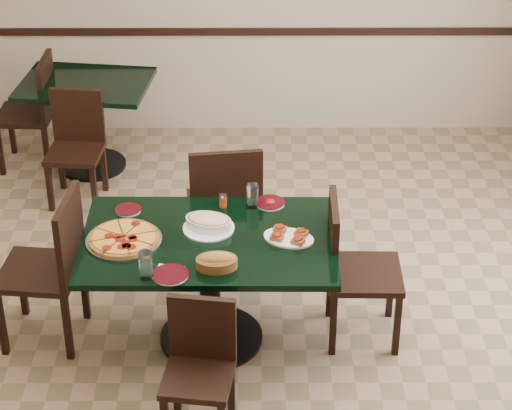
{
  "coord_description": "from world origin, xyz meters",
  "views": [
    {
      "loc": [
        0.09,
        -5.11,
        3.93
      ],
      "look_at": [
        0.11,
        0.0,
        0.86
      ],
      "focal_mm": 70.0,
      "sensor_mm": 36.0,
      "label": 1
    }
  ],
  "objects_px": {
    "back_chair_left": "(35,106)",
    "lasagna_casserole": "(208,222)",
    "chair_far": "(225,203)",
    "back_chair_near": "(76,141)",
    "main_table": "(209,264)",
    "back_table": "(87,108)",
    "bruschetta_platter": "(289,236)",
    "chair_right": "(351,263)",
    "bread_basket": "(217,261)",
    "chair_near": "(200,361)",
    "pepperoni_pizza": "(124,238)",
    "chair_left": "(53,261)"
  },
  "relations": [
    {
      "from": "main_table",
      "to": "back_chair_left",
      "type": "height_order",
      "value": "back_chair_left"
    },
    {
      "from": "chair_right",
      "to": "bread_basket",
      "type": "height_order",
      "value": "chair_right"
    },
    {
      "from": "back_table",
      "to": "bread_basket",
      "type": "relative_size",
      "value": 4.42
    },
    {
      "from": "lasagna_casserole",
      "to": "bruschetta_platter",
      "type": "bearing_deg",
      "value": 3.32
    },
    {
      "from": "main_table",
      "to": "back_chair_near",
      "type": "bearing_deg",
      "value": 121.35
    },
    {
      "from": "back_chair_left",
      "to": "lasagna_casserole",
      "type": "bearing_deg",
      "value": 35.99
    },
    {
      "from": "main_table",
      "to": "back_chair_near",
      "type": "relative_size",
      "value": 1.76
    },
    {
      "from": "bread_basket",
      "to": "bruschetta_platter",
      "type": "relative_size",
      "value": 0.68
    },
    {
      "from": "lasagna_casserole",
      "to": "chair_near",
      "type": "bearing_deg",
      "value": -74.82
    },
    {
      "from": "main_table",
      "to": "lasagna_casserole",
      "type": "height_order",
      "value": "lasagna_casserole"
    },
    {
      "from": "back_chair_near",
      "to": "lasagna_casserole",
      "type": "xyz_separation_m",
      "value": [
        1.07,
        -1.68,
        0.32
      ]
    },
    {
      "from": "back_chair_left",
      "to": "bread_basket",
      "type": "height_order",
      "value": "back_chair_left"
    },
    {
      "from": "main_table",
      "to": "lasagna_casserole",
      "type": "distance_m",
      "value": 0.25
    },
    {
      "from": "main_table",
      "to": "lasagna_casserole",
      "type": "bearing_deg",
      "value": 92.15
    },
    {
      "from": "pepperoni_pizza",
      "to": "chair_near",
      "type": "bearing_deg",
      "value": -56.71
    },
    {
      "from": "chair_left",
      "to": "back_table",
      "type": "bearing_deg",
      "value": -170.9
    },
    {
      "from": "bruschetta_platter",
      "to": "back_chair_left",
      "type": "bearing_deg",
      "value": 151.26
    },
    {
      "from": "main_table",
      "to": "back_table",
      "type": "relative_size",
      "value": 1.39
    },
    {
      "from": "main_table",
      "to": "back_chair_near",
      "type": "height_order",
      "value": "back_chair_near"
    },
    {
      "from": "chair_near",
      "to": "pepperoni_pizza",
      "type": "height_order",
      "value": "chair_near"
    },
    {
      "from": "pepperoni_pizza",
      "to": "lasagna_casserole",
      "type": "xyz_separation_m",
      "value": [
        0.49,
        0.13,
        0.03
      ]
    },
    {
      "from": "chair_far",
      "to": "back_chair_near",
      "type": "height_order",
      "value": "chair_far"
    },
    {
      "from": "pepperoni_pizza",
      "to": "chair_far",
      "type": "bearing_deg",
      "value": 52.38
    },
    {
      "from": "chair_right",
      "to": "pepperoni_pizza",
      "type": "xyz_separation_m",
      "value": [
        -1.34,
        -0.08,
        0.23
      ]
    },
    {
      "from": "chair_near",
      "to": "back_chair_near",
      "type": "relative_size",
      "value": 0.93
    },
    {
      "from": "back_table",
      "to": "chair_near",
      "type": "height_order",
      "value": "chair_near"
    },
    {
      "from": "bread_basket",
      "to": "bruschetta_platter",
      "type": "xyz_separation_m",
      "value": [
        0.41,
        0.29,
        -0.02
      ]
    },
    {
      "from": "chair_near",
      "to": "back_chair_near",
      "type": "height_order",
      "value": "back_chair_near"
    },
    {
      "from": "back_table",
      "to": "pepperoni_pizza",
      "type": "height_order",
      "value": "pepperoni_pizza"
    },
    {
      "from": "bread_basket",
      "to": "bruschetta_platter",
      "type": "height_order",
      "value": "bread_basket"
    },
    {
      "from": "bruschetta_platter",
      "to": "chair_right",
      "type": "bearing_deg",
      "value": 30.27
    },
    {
      "from": "chair_far",
      "to": "back_chair_near",
      "type": "distance_m",
      "value": 1.58
    },
    {
      "from": "chair_far",
      "to": "back_chair_left",
      "type": "relative_size",
      "value": 1.08
    },
    {
      "from": "chair_right",
      "to": "chair_left",
      "type": "bearing_deg",
      "value": 91.44
    },
    {
      "from": "chair_far",
      "to": "bruschetta_platter",
      "type": "relative_size",
      "value": 2.8
    },
    {
      "from": "chair_near",
      "to": "bruschetta_platter",
      "type": "distance_m",
      "value": 0.94
    },
    {
      "from": "chair_left",
      "to": "lasagna_casserole",
      "type": "distance_m",
      "value": 0.96
    },
    {
      "from": "chair_far",
      "to": "chair_near",
      "type": "height_order",
      "value": "chair_far"
    },
    {
      "from": "main_table",
      "to": "back_table",
      "type": "xyz_separation_m",
      "value": [
        -1.05,
        2.25,
        -0.04
      ]
    },
    {
      "from": "chair_left",
      "to": "chair_near",
      "type": "bearing_deg",
      "value": 55.76
    },
    {
      "from": "chair_near",
      "to": "bruschetta_platter",
      "type": "relative_size",
      "value": 2.21
    },
    {
      "from": "lasagna_casserole",
      "to": "bruschetta_platter",
      "type": "xyz_separation_m",
      "value": [
        0.47,
        -0.11,
        -0.02
      ]
    },
    {
      "from": "chair_right",
      "to": "bread_basket",
      "type": "xyz_separation_m",
      "value": [
        -0.79,
        -0.35,
        0.25
      ]
    },
    {
      "from": "chair_left",
      "to": "main_table",
      "type": "bearing_deg",
      "value": 94.0
    },
    {
      "from": "back_table",
      "to": "back_chair_near",
      "type": "xyz_separation_m",
      "value": [
        -0.02,
        -0.46,
        -0.05
      ]
    },
    {
      "from": "chair_far",
      "to": "chair_right",
      "type": "bearing_deg",
      "value": 132.27
    },
    {
      "from": "bread_basket",
      "to": "back_chair_left",
      "type": "bearing_deg",
      "value": 117.12
    },
    {
      "from": "chair_right",
      "to": "bread_basket",
      "type": "bearing_deg",
      "value": 114.97
    },
    {
      "from": "chair_left",
      "to": "chair_far",
      "type": "bearing_deg",
      "value": 129.89
    },
    {
      "from": "chair_near",
      "to": "main_table",
      "type": "bearing_deg",
      "value": 95.98
    }
  ]
}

